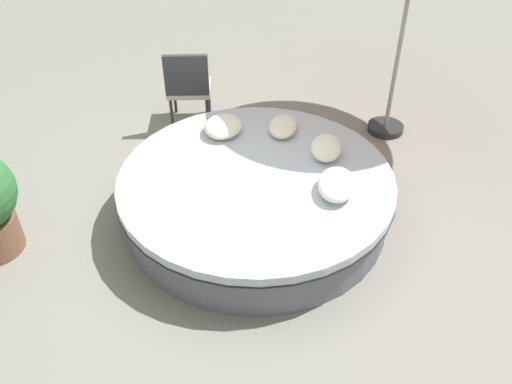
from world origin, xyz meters
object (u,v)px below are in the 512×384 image
at_px(throw_pillow_0, 337,184).
at_px(throw_pillow_3, 223,126).
at_px(round_bed, 256,195).
at_px(throw_pillow_2, 283,126).
at_px(patio_chair, 188,84).
at_px(throw_pillow_1, 326,148).

distance_m(throw_pillow_0, throw_pillow_3, 1.49).
distance_m(round_bed, throw_pillow_2, 0.89).
relative_size(throw_pillow_2, throw_pillow_3, 0.97).
bearing_deg(throw_pillow_3, round_bed, 34.29).
bearing_deg(patio_chair, round_bed, -66.91).
height_order(throw_pillow_1, patio_chair, patio_chair).
xyz_separation_m(throw_pillow_2, patio_chair, (-0.79, -1.26, -0.01)).
xyz_separation_m(throw_pillow_0, throw_pillow_2, (-0.94, -0.62, -0.02)).
relative_size(throw_pillow_0, throw_pillow_1, 1.18).
height_order(throw_pillow_0, patio_chair, patio_chair).
xyz_separation_m(round_bed, throw_pillow_2, (-0.82, 0.15, 0.31)).
bearing_deg(throw_pillow_3, throw_pillow_0, 56.57).
distance_m(round_bed, throw_pillow_3, 0.91).
height_order(throw_pillow_0, throw_pillow_3, throw_pillow_0).
distance_m(round_bed, throw_pillow_0, 0.84).
bearing_deg(throw_pillow_0, throw_pillow_3, -123.43).
bearing_deg(throw_pillow_1, throw_pillow_0, 13.44).
bearing_deg(patio_chair, throw_pillow_3, -66.60).
relative_size(throw_pillow_1, throw_pillow_3, 0.92).
height_order(round_bed, throw_pillow_2, throw_pillow_2).
relative_size(throw_pillow_0, throw_pillow_2, 1.12).
relative_size(round_bed, patio_chair, 2.72).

